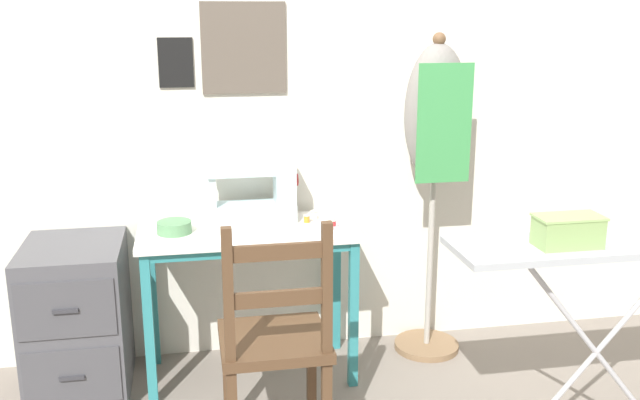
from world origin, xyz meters
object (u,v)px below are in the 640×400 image
Objects in this scene: sewing_machine at (257,192)px; storage_box at (568,231)px; wooden_chair at (275,343)px; ironing_board at (607,253)px; scissors at (330,230)px; thread_spool_far_edge at (332,223)px; thread_spool_near_machine at (307,219)px; fabric_bowl at (174,227)px; dress_form at (436,132)px; thread_spool_mid_table at (314,215)px; filing_cabinet at (78,318)px.

sewing_machine is 1.39m from storage_box.
wooden_chair reaches higher than ironing_board.
thread_spool_far_edge is at bearing 65.95° from scissors.
thread_spool_near_machine is 0.04× the size of wooden_chair.
thread_spool_far_edge is (0.69, -0.03, -0.01)m from fabric_bowl.
dress_form is at bearing 4.81° from fabric_bowl.
thread_spool_far_edge is 0.72m from wooden_chair.
fabric_bowl is 0.69m from thread_spool_far_edge.
storage_box is at bearing -45.61° from sewing_machine.
scissors is 3.52× the size of thread_spool_near_machine.
thread_spool_mid_table is (0.04, 0.05, 0.00)m from thread_spool_near_machine.
sewing_machine reaches higher than thread_spool_far_edge.
ironing_board is at bearing -23.43° from filing_cabinet.
thread_spool_near_machine is (0.22, -0.08, -0.12)m from sewing_machine.
wooden_chair is (-0.23, -0.66, -0.27)m from thread_spool_near_machine.
thread_spool_mid_table is (-0.04, 0.18, 0.02)m from scissors.
ironing_board reaches higher than filing_cabinet.
storage_box is (0.68, -0.78, 0.20)m from scissors.
fabric_bowl is at bearing 120.06° from wooden_chair.
filing_cabinet is 2.19m from ironing_board.
sewing_machine is 0.84m from wooden_chair.
scissors is 0.69m from dress_form.
thread_spool_far_edge is 0.65m from dress_form.
thread_spool_near_machine is 1.29m from ironing_board.
scissors is at bearing -114.05° from thread_spool_far_edge.
thread_spool_far_edge is 0.02× the size of dress_form.
thread_spool_near_machine is 0.13m from thread_spool_far_edge.
sewing_machine reaches higher than wooden_chair.
dress_form reaches higher than wooden_chair.
fabric_bowl reaches higher than thread_spool_far_edge.
wooden_chair is at bearing -120.45° from scissors.
dress_form reaches higher than thread_spool_near_machine.
fabric_bowl is 0.22× the size of filing_cabinet.
dress_form reaches higher than storage_box.
thread_spool_far_edge is 0.06× the size of filing_cabinet.
sewing_machine is 1.78× the size of storage_box.
filing_cabinet is (-0.81, -0.11, -0.51)m from sewing_machine.
thread_spool_mid_table is at bearing 68.83° from wooden_chair.
thread_spool_near_machine is at bearing 136.97° from ironing_board.
filing_cabinet is (-1.13, 0.05, -0.39)m from thread_spool_far_edge.
thread_spool_mid_table is 1.14m from filing_cabinet.
dress_form is (0.62, 0.06, 0.37)m from thread_spool_near_machine.
scissors is 0.18m from thread_spool_mid_table.
dress_form is at bearing 40.24° from wooden_chair.
thread_spool_mid_table is at bearing 49.18° from thread_spool_near_machine.
fabric_bowl is 0.59m from thread_spool_near_machine.
thread_spool_near_machine is 0.03× the size of ironing_board.
ironing_board is at bearing -46.00° from thread_spool_mid_table.
thread_spool_mid_table is (0.63, 0.09, -0.01)m from fabric_bowl.
storage_box is at bearing -26.50° from filing_cabinet.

